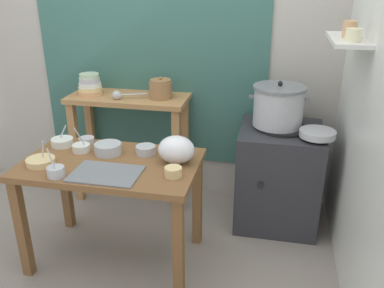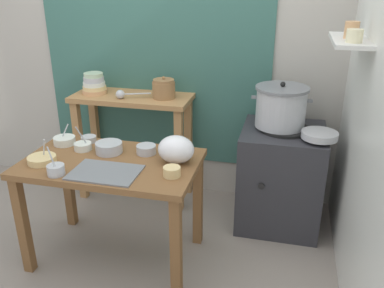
{
  "view_description": "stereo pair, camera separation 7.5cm",
  "coord_description": "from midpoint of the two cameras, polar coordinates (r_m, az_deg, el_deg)",
  "views": [
    {
      "loc": [
        0.86,
        -2.15,
        1.8
      ],
      "look_at": [
        0.38,
        0.15,
        0.82
      ],
      "focal_mm": 38.2,
      "sensor_mm": 36.0,
      "label": 1
    },
    {
      "loc": [
        0.93,
        -2.13,
        1.8
      ],
      "look_at": [
        0.38,
        0.15,
        0.82
      ],
      "focal_mm": 38.2,
      "sensor_mm": 36.0,
      "label": 2
    }
  ],
  "objects": [
    {
      "name": "stove_block",
      "position": [
        3.18,
        12.88,
        -4.46
      ],
      "size": [
        0.6,
        0.61,
        0.78
      ],
      "color": "#2D2D33",
      "rests_on": "ground"
    },
    {
      "name": "prep_bowl_5",
      "position": [
        2.79,
        -14.25,
        -0.27
      ],
      "size": [
        0.12,
        0.12,
        0.18
      ],
      "color": "silver",
      "rests_on": "prep_table"
    },
    {
      "name": "prep_bowl_6",
      "position": [
        2.49,
        -17.66,
        -3.4
      ],
      "size": [
        0.1,
        0.1,
        0.18
      ],
      "color": "#B7BABF",
      "rests_on": "prep_table"
    },
    {
      "name": "steamer_pot",
      "position": [
        2.99,
        13.02,
        5.1
      ],
      "size": [
        0.42,
        0.38,
        0.33
      ],
      "color": "#B7BABF",
      "rests_on": "stove_block"
    },
    {
      "name": "prep_bowl_0",
      "position": [
        2.68,
        -19.47,
        -2.01
      ],
      "size": [
        0.17,
        0.17,
        0.16
      ],
      "color": "#E5C684",
      "rests_on": "prep_table"
    },
    {
      "name": "clay_pot",
      "position": [
        3.22,
        -3.29,
        7.7
      ],
      "size": [
        0.18,
        0.18,
        0.17
      ],
      "color": "olive",
      "rests_on": "back_shelf_table"
    },
    {
      "name": "prep_bowl_4",
      "position": [
        2.66,
        -5.61,
        -0.71
      ],
      "size": [
        0.13,
        0.13,
        0.06
      ],
      "color": "#B7BABF",
      "rests_on": "prep_table"
    },
    {
      "name": "wide_pan",
      "position": [
        2.88,
        18.11,
        1.19
      ],
      "size": [
        0.24,
        0.24,
        0.04
      ],
      "primitive_type": "cylinder",
      "color": "#B7BABF",
      "rests_on": "stove_block"
    },
    {
      "name": "ground_plane",
      "position": [
        2.94,
        -7.41,
        -15.35
      ],
      "size": [
        9.0,
        9.0,
        0.0
      ],
      "primitive_type": "plane",
      "color": "gray"
    },
    {
      "name": "wall_right",
      "position": [
        2.45,
        25.48,
        8.68
      ],
      "size": [
        0.3,
        3.2,
        2.6
      ],
      "color": "silver",
      "rests_on": "ground"
    },
    {
      "name": "back_shelf_table",
      "position": [
        3.39,
        -7.59,
        3.13
      ],
      "size": [
        0.96,
        0.4,
        0.9
      ],
      "color": "#B27F4C",
      "rests_on": "ground"
    },
    {
      "name": "prep_bowl_2",
      "position": [
        2.71,
        -10.75,
        -0.45
      ],
      "size": [
        0.17,
        0.17,
        0.07
      ],
      "color": "#B7BABF",
      "rests_on": "prep_table"
    },
    {
      "name": "prep_bowl_3",
      "position": [
        2.36,
        -1.91,
        -3.82
      ],
      "size": [
        0.1,
        0.1,
        0.06
      ],
      "color": "#E5C684",
      "rests_on": "prep_table"
    },
    {
      "name": "plastic_bag",
      "position": [
        2.51,
        -1.38,
        -0.76
      ],
      "size": [
        0.23,
        0.19,
        0.17
      ],
      "primitive_type": "ellipsoid",
      "color": "white",
      "rests_on": "prep_table"
    },
    {
      "name": "serving_tray",
      "position": [
        2.45,
        -11.15,
        -3.92
      ],
      "size": [
        0.4,
        0.28,
        0.01
      ],
      "primitive_type": "cube",
      "color": "slate",
      "rests_on": "prep_table"
    },
    {
      "name": "wall_back",
      "position": [
        3.38,
        -0.44,
        14.18
      ],
      "size": [
        4.4,
        0.12,
        2.6
      ],
      "color": "#B2ADA3",
      "rests_on": "ground"
    },
    {
      "name": "ladle",
      "position": [
        3.24,
        -9.15,
        6.86
      ],
      "size": [
        0.26,
        0.12,
        0.07
      ],
      "color": "#B7BABF",
      "rests_on": "back_shelf_table"
    },
    {
      "name": "prep_bowl_7",
      "position": [
        2.91,
        -13.52,
        0.7
      ],
      "size": [
        0.11,
        0.11,
        0.04
      ],
      "color": "#B7BABF",
      "rests_on": "prep_table"
    },
    {
      "name": "prep_table",
      "position": [
        2.65,
        -10.32,
        -4.46
      ],
      "size": [
        1.1,
        0.66,
        0.72
      ],
      "color": "brown",
      "rests_on": "ground"
    },
    {
      "name": "prep_bowl_1",
      "position": [
        2.92,
        -16.67,
        0.51
      ],
      "size": [
        0.15,
        0.15,
        0.14
      ],
      "color": "silver",
      "rests_on": "prep_table"
    },
    {
      "name": "bowl_stack_enamel",
      "position": [
        3.42,
        -12.88,
        8.13
      ],
      "size": [
        0.2,
        0.2,
        0.17
      ],
      "color": "tan",
      "rests_on": "back_shelf_table"
    }
  ]
}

